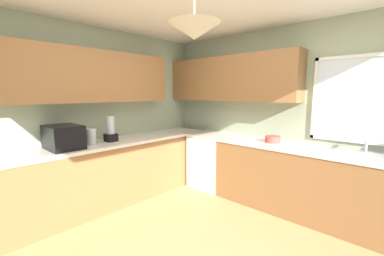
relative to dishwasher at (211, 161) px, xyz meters
The scene contains 9 objects.
room_shell 1.73m from the dishwasher, 75.76° to the right, with size 4.20×4.01×2.57m.
counter_run_left 1.74m from the dishwasher, 112.34° to the right, with size 0.65×3.62×0.90m.
counter_run_back 1.28m from the dishwasher, ahead, with size 3.29×0.65×0.90m.
dishwasher is the anchor object (origin of this frame).
microwave 2.28m from the dishwasher, 107.51° to the right, with size 0.48×0.36×0.29m, color black.
kettle 1.95m from the dishwasher, 110.07° to the right, with size 0.12×0.12×0.22m, color #B7B7BC.
sink_assembly 2.15m from the dishwasher, ahead, with size 0.66×0.40×0.19m.
bowl 1.17m from the dishwasher, ahead, with size 0.21×0.21×0.09m, color #B74C42.
blender_appliance 1.72m from the dishwasher, 114.30° to the right, with size 0.15×0.15×0.36m.
Camera 1 is at (1.46, -1.60, 1.59)m, focal length 23.19 mm.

